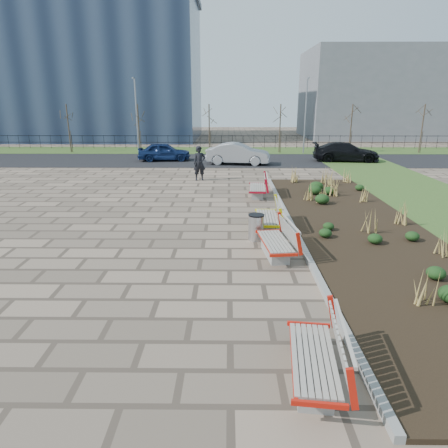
{
  "coord_description": "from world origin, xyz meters",
  "views": [
    {
      "loc": [
        1.62,
        -8.23,
        4.42
      ],
      "look_at": [
        1.5,
        3.0,
        0.9
      ],
      "focal_mm": 32.0,
      "sensor_mm": 36.0,
      "label": 1
    }
  ],
  "objects_px": {
    "bench_d": "(257,186)",
    "pedestrian": "(199,163)",
    "car_black": "(346,152)",
    "car_silver": "(238,154)",
    "lamp_west": "(137,117)",
    "bench_b": "(275,240)",
    "car_blue": "(164,152)",
    "lamp_east": "(305,117)",
    "bench_a": "(314,354)",
    "litter_bin": "(256,227)",
    "bench_c": "(267,216)"
  },
  "relations": [
    {
      "from": "bench_d",
      "to": "pedestrian",
      "type": "xyz_separation_m",
      "value": [
        -3.0,
        3.95,
        0.46
      ]
    },
    {
      "from": "bench_d",
      "to": "car_black",
      "type": "relative_size",
      "value": 0.44
    },
    {
      "from": "pedestrian",
      "to": "bench_d",
      "type": "bearing_deg",
      "value": -68.28
    },
    {
      "from": "car_silver",
      "to": "lamp_west",
      "type": "relative_size",
      "value": 0.74
    },
    {
      "from": "bench_b",
      "to": "pedestrian",
      "type": "bearing_deg",
      "value": 97.85
    },
    {
      "from": "car_silver",
      "to": "car_blue",
      "type": "bearing_deg",
      "value": 81.27
    },
    {
      "from": "lamp_east",
      "to": "bench_d",
      "type": "bearing_deg",
      "value": -107.66
    },
    {
      "from": "bench_a",
      "to": "litter_bin",
      "type": "relative_size",
      "value": 2.51
    },
    {
      "from": "bench_a",
      "to": "litter_bin",
      "type": "height_order",
      "value": "bench_a"
    },
    {
      "from": "car_blue",
      "to": "car_silver",
      "type": "bearing_deg",
      "value": -112.76
    },
    {
      "from": "car_black",
      "to": "lamp_west",
      "type": "relative_size",
      "value": 0.79
    },
    {
      "from": "litter_bin",
      "to": "car_black",
      "type": "xyz_separation_m",
      "value": [
        7.76,
        17.34,
        0.29
      ]
    },
    {
      "from": "car_silver",
      "to": "lamp_west",
      "type": "height_order",
      "value": "lamp_west"
    },
    {
      "from": "car_black",
      "to": "bench_b",
      "type": "bearing_deg",
      "value": 164.51
    },
    {
      "from": "car_silver",
      "to": "car_black",
      "type": "height_order",
      "value": "car_silver"
    },
    {
      "from": "bench_d",
      "to": "car_silver",
      "type": "bearing_deg",
      "value": 97.67
    },
    {
      "from": "litter_bin",
      "to": "lamp_east",
      "type": "height_order",
      "value": "lamp_east"
    },
    {
      "from": "bench_d",
      "to": "bench_c",
      "type": "bearing_deg",
      "value": -86.37
    },
    {
      "from": "bench_d",
      "to": "car_blue",
      "type": "distance_m",
      "value": 12.95
    },
    {
      "from": "car_blue",
      "to": "bench_b",
      "type": "bearing_deg",
      "value": -168.15
    },
    {
      "from": "pedestrian",
      "to": "lamp_west",
      "type": "xyz_separation_m",
      "value": [
        -6.0,
        11.76,
        2.08
      ]
    },
    {
      "from": "bench_b",
      "to": "litter_bin",
      "type": "xyz_separation_m",
      "value": [
        -0.46,
        1.4,
        -0.08
      ]
    },
    {
      "from": "bench_b",
      "to": "bench_c",
      "type": "height_order",
      "value": "same"
    },
    {
      "from": "bench_d",
      "to": "bench_a",
      "type": "bearing_deg",
      "value": -86.37
    },
    {
      "from": "lamp_west",
      "to": "litter_bin",
      "type": "bearing_deg",
      "value": -68.64
    },
    {
      "from": "pedestrian",
      "to": "lamp_west",
      "type": "bearing_deg",
      "value": 101.5
    },
    {
      "from": "bench_b",
      "to": "car_blue",
      "type": "distance_m",
      "value": 19.9
    },
    {
      "from": "bench_b",
      "to": "lamp_west",
      "type": "height_order",
      "value": "lamp_west"
    },
    {
      "from": "bench_d",
      "to": "car_blue",
      "type": "height_order",
      "value": "car_blue"
    },
    {
      "from": "car_silver",
      "to": "car_black",
      "type": "distance_m",
      "value": 8.11
    },
    {
      "from": "bench_c",
      "to": "car_black",
      "type": "bearing_deg",
      "value": 67.74
    },
    {
      "from": "bench_a",
      "to": "litter_bin",
      "type": "bearing_deg",
      "value": 100.45
    },
    {
      "from": "bench_c",
      "to": "pedestrian",
      "type": "xyz_separation_m",
      "value": [
        -3.0,
        8.96,
        0.46
      ]
    },
    {
      "from": "bench_c",
      "to": "lamp_east",
      "type": "xyz_separation_m",
      "value": [
        5.0,
        20.71,
        2.54
      ]
    },
    {
      "from": "bench_a",
      "to": "bench_b",
      "type": "relative_size",
      "value": 1.0
    },
    {
      "from": "bench_b",
      "to": "bench_c",
      "type": "bearing_deg",
      "value": 83.19
    },
    {
      "from": "bench_c",
      "to": "lamp_west",
      "type": "distance_m",
      "value": 22.73
    },
    {
      "from": "bench_d",
      "to": "litter_bin",
      "type": "height_order",
      "value": "bench_d"
    },
    {
      "from": "bench_c",
      "to": "bench_d",
      "type": "xyz_separation_m",
      "value": [
        0.0,
        5.01,
        0.0
      ]
    },
    {
      "from": "bench_c",
      "to": "bench_d",
      "type": "relative_size",
      "value": 1.0
    },
    {
      "from": "bench_b",
      "to": "lamp_east",
      "type": "height_order",
      "value": "lamp_east"
    },
    {
      "from": "bench_d",
      "to": "car_silver",
      "type": "distance_m",
      "value": 9.79
    },
    {
      "from": "car_silver",
      "to": "lamp_east",
      "type": "height_order",
      "value": "lamp_east"
    },
    {
      "from": "bench_d",
      "to": "car_black",
      "type": "xyz_separation_m",
      "value": [
        7.29,
        11.21,
        0.21
      ]
    },
    {
      "from": "bench_c",
      "to": "litter_bin",
      "type": "relative_size",
      "value": 2.51
    },
    {
      "from": "bench_c",
      "to": "bench_a",
      "type": "bearing_deg",
      "value": -88.05
    },
    {
      "from": "pedestrian",
      "to": "lamp_east",
      "type": "bearing_deg",
      "value": 40.23
    },
    {
      "from": "lamp_west",
      "to": "lamp_east",
      "type": "bearing_deg",
      "value": 0.0
    },
    {
      "from": "lamp_west",
      "to": "car_silver",
      "type": "bearing_deg",
      "value": -35.54
    },
    {
      "from": "litter_bin",
      "to": "lamp_west",
      "type": "distance_m",
      "value": 23.58
    }
  ]
}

